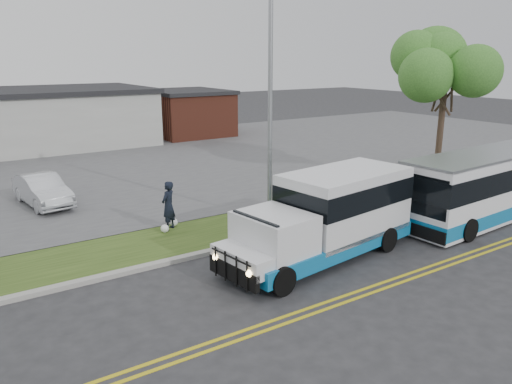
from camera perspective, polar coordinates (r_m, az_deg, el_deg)
ground at (r=17.10m, az=-1.40°, el=-7.74°), size 140.00×140.00×0.00m
lane_line_north at (r=14.29m, az=7.02°, el=-12.72°), size 70.00×0.12×0.01m
lane_line_south at (r=14.10m, az=7.82°, el=-13.18°), size 70.00×0.12×0.01m
curb at (r=17.95m, az=-3.27°, el=-6.36°), size 80.00×0.30×0.15m
verge at (r=19.44m, az=-5.95°, el=-4.77°), size 80.00×3.30×0.10m
parking_lot at (r=32.18m, az=-17.68°, el=2.65°), size 80.00×25.00×0.10m
brick_wing at (r=43.88m, az=-7.88°, el=8.97°), size 6.30×7.30×3.90m
tree_east at (r=27.67m, az=20.96°, el=13.32°), size 5.20×5.20×8.33m
streetlight_near at (r=19.72m, az=1.75°, el=11.05°), size 0.35×1.53×9.50m
shuttle_bus at (r=17.19m, az=8.49°, el=-2.32°), size 7.75×3.40×2.88m
transit_bus at (r=23.51m, az=25.62°, el=0.89°), size 10.46×2.95×2.87m
pedestrian at (r=19.68m, az=-9.99°, el=-1.54°), size 0.84×0.79×1.94m
parked_car_a at (r=24.66m, az=-23.22°, el=0.21°), size 2.03×4.41×1.40m
grocery_bag_left at (r=19.60m, az=-10.39°, el=-4.12°), size 0.32×0.32×0.32m
grocery_bag_right at (r=20.26m, az=-9.39°, el=-3.43°), size 0.32×0.32×0.32m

